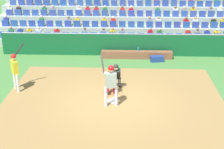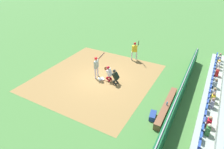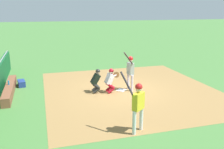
% 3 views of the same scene
% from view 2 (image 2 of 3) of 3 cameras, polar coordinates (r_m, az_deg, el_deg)
% --- Properties ---
extents(ground_plane, '(160.00, 160.00, 0.00)m').
position_cam_2_polar(ground_plane, '(16.03, -3.18, -1.29)').
color(ground_plane, '#427236').
extents(infield_dirt_patch, '(9.75, 9.07, 0.01)m').
position_cam_2_polar(infield_dirt_patch, '(16.26, -4.69, -0.83)').
color(infield_dirt_patch, olive).
rests_on(infield_dirt_patch, ground_plane).
extents(home_plate_marker, '(0.62, 0.62, 0.02)m').
position_cam_2_polar(home_plate_marker, '(16.02, -3.18, -1.24)').
color(home_plate_marker, white).
rests_on(home_plate_marker, infield_dirt_patch).
extents(batter_at_plate, '(0.76, 0.69, 2.16)m').
position_cam_2_polar(batter_at_plate, '(15.74, -4.56, 2.84)').
color(batter_at_plate, silver).
rests_on(batter_at_plate, ground_plane).
extents(catcher_crouching, '(0.49, 0.74, 1.29)m').
position_cam_2_polar(catcher_crouching, '(15.47, -0.95, 0.59)').
color(catcher_crouching, '#AB1120').
rests_on(catcher_crouching, ground_plane).
extents(home_plate_umpire, '(0.47, 0.50, 1.26)m').
position_cam_2_polar(home_plate_umpire, '(15.03, 0.99, -0.51)').
color(home_plate_umpire, black).
rests_on(home_plate_umpire, ground_plane).
extents(dugout_wall, '(13.95, 0.24, 1.36)m').
position_cam_2_polar(dugout_wall, '(13.94, 19.20, -5.36)').
color(dugout_wall, '#12512A').
rests_on(dugout_wall, ground_plane).
extents(dugout_bench, '(4.20, 0.40, 0.44)m').
position_cam_2_polar(dugout_bench, '(13.29, 15.50, -9.02)').
color(dugout_bench, brown).
rests_on(dugout_bench, ground_plane).
extents(water_bottle_on_bench, '(0.07, 0.07, 0.23)m').
position_cam_2_polar(water_bottle_on_bench, '(13.01, 15.70, -8.12)').
color(water_bottle_on_bench, '#207CC2').
rests_on(water_bottle_on_bench, dugout_bench).
extents(equipment_duffel_bag, '(0.79, 0.47, 0.32)m').
position_cam_2_polar(equipment_duffel_bag, '(12.52, 11.74, -11.63)').
color(equipment_duffel_bag, navy).
rests_on(equipment_duffel_bag, ground_plane).
extents(on_deck_batter, '(0.63, 0.84, 2.17)m').
position_cam_2_polar(on_deck_batter, '(18.73, 6.60, 7.33)').
color(on_deck_batter, silver).
rests_on(on_deck_batter, ground_plane).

